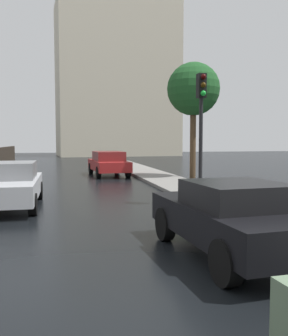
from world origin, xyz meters
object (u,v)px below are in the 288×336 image
traffic_light (201,113)px  car_silver_behind_camera (9,184)px  street_tree_mid (193,90)px  car_black_mid_road (232,217)px  car_red_far_ahead (108,163)px

traffic_light → car_silver_behind_camera: bearing=170.5°
car_silver_behind_camera → street_tree_mid: bearing=-141.4°
car_black_mid_road → street_tree_mid: 13.92m
car_silver_behind_camera → street_tree_mid: 11.57m
car_red_far_ahead → car_black_mid_road: bearing=-92.5°
traffic_light → street_tree_mid: bearing=71.8°
car_red_far_ahead → traffic_light: 11.01m
car_red_far_ahead → street_tree_mid: size_ratio=0.76×
car_black_mid_road → traffic_light: (1.32, 4.96, 2.22)m
car_red_far_ahead → car_silver_behind_camera: car_red_far_ahead is taller
car_silver_behind_camera → traffic_light: size_ratio=1.11×
traffic_light → street_tree_mid: (2.55, 7.78, 1.81)m
traffic_light → street_tree_mid: street_tree_mid is taller
car_black_mid_road → traffic_light: 5.60m
car_black_mid_road → car_red_far_ahead: 15.64m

